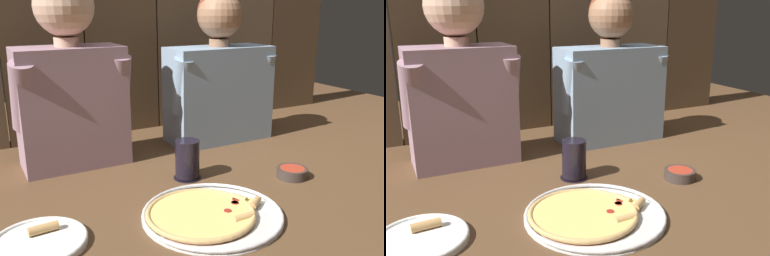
# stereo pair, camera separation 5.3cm
# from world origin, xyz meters

# --- Properties ---
(ground_plane) EXTENTS (3.20, 3.20, 0.00)m
(ground_plane) POSITION_xyz_m (0.00, 0.00, 0.00)
(ground_plane) COLOR brown
(pizza_tray) EXTENTS (0.37, 0.37, 0.03)m
(pizza_tray) POSITION_xyz_m (-0.09, -0.10, 0.01)
(pizza_tray) COLOR silver
(pizza_tray) RESTS_ON ground
(dinner_plate) EXTENTS (0.22, 0.22, 0.03)m
(dinner_plate) POSITION_xyz_m (-0.50, -0.03, 0.01)
(dinner_plate) COLOR white
(dinner_plate) RESTS_ON ground
(drinking_glass) EXTENTS (0.09, 0.09, 0.13)m
(drinking_glass) POSITION_xyz_m (-0.01, 0.15, 0.06)
(drinking_glass) COLOR black
(drinking_glass) RESTS_ON ground
(dipping_bowl) EXTENTS (0.10, 0.10, 0.03)m
(dipping_bowl) POSITION_xyz_m (0.28, -0.01, 0.02)
(dipping_bowl) COLOR #3D332D
(dipping_bowl) RESTS_ON ground
(diner_left) EXTENTS (0.38, 0.21, 0.63)m
(diner_left) POSITION_xyz_m (-0.29, 0.45, 0.31)
(diner_left) COLOR gray
(diner_left) RESTS_ON ground
(diner_right) EXTENTS (0.45, 0.19, 0.59)m
(diner_right) POSITION_xyz_m (0.29, 0.45, 0.26)
(diner_right) COLOR #849EB7
(diner_right) RESTS_ON ground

